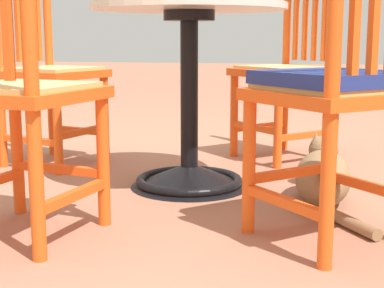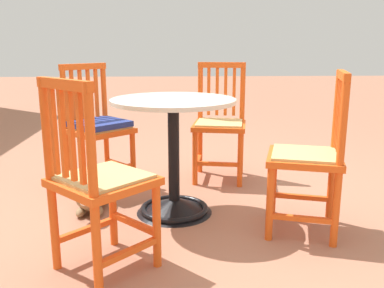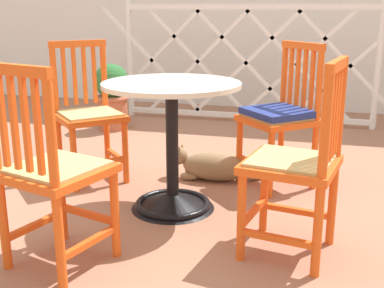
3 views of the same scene
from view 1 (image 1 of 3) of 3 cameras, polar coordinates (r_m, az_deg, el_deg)
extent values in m
plane|color=#A36B51|center=(2.54, -2.12, -3.29)|extent=(24.00, 24.00, 0.00)
cone|color=black|center=(2.38, -0.27, -3.00)|extent=(0.48, 0.48, 0.10)
torus|color=black|center=(2.38, -0.27, -3.59)|extent=(0.44, 0.44, 0.04)
cylinder|color=black|center=(2.33, -0.27, 4.75)|extent=(0.07, 0.07, 0.66)
cylinder|color=black|center=(2.32, -0.28, 12.47)|extent=(0.20, 0.20, 0.04)
cylinder|color=silver|center=(2.32, -0.28, 13.27)|extent=(0.76, 0.76, 0.02)
cylinder|color=#EA5619|center=(2.08, -16.75, -0.47)|extent=(0.04, 0.04, 0.45)
cylinder|color=#EA5619|center=(1.88, -8.69, -1.22)|extent=(0.04, 0.04, 0.45)
cylinder|color=#EA5619|center=(1.57, -15.38, 4.76)|extent=(0.04, 0.04, 0.91)
cube|color=#EA5619|center=(1.76, -11.49, -4.94)|extent=(0.34, 0.09, 0.03)
cube|color=#EA5619|center=(1.98, -12.86, -2.39)|extent=(0.09, 0.34, 0.03)
cube|color=#EA5619|center=(1.81, -16.30, 4.67)|extent=(0.47, 0.47, 0.04)
cube|color=tan|center=(1.81, -16.34, 5.36)|extent=(0.41, 0.41, 0.02)
cube|color=#EA5619|center=(1.61, -17.73, 12.80)|extent=(0.02, 0.03, 0.39)
cylinder|color=#EA5619|center=(1.79, 5.60, -1.74)|extent=(0.04, 0.04, 0.45)
cylinder|color=#EA5619|center=(2.01, 13.46, -0.67)|extent=(0.04, 0.04, 0.45)
cylinder|color=#EA5619|center=(1.50, 13.49, 4.60)|extent=(0.04, 0.04, 0.91)
cube|color=#EA5619|center=(1.68, 8.99, -5.60)|extent=(0.27, 0.25, 0.03)
cube|color=#EA5619|center=(1.91, 16.90, -4.00)|extent=(0.27, 0.25, 0.03)
cube|color=#EA5619|center=(1.90, 9.71, -2.80)|extent=(0.25, 0.27, 0.03)
cube|color=#EA5619|center=(1.74, 13.60, 4.58)|extent=(0.57, 0.57, 0.04)
cube|color=tan|center=(1.74, 13.63, 5.30)|extent=(0.49, 0.49, 0.02)
cube|color=#EA5619|center=(1.54, 15.71, 13.03)|extent=(0.03, 0.03, 0.39)
cube|color=#EA5619|center=(1.59, 17.45, 12.85)|extent=(0.03, 0.03, 0.39)
cube|color=navy|center=(1.73, 13.67, 6.29)|extent=(0.51, 0.51, 0.04)
cylinder|color=#EA5619|center=(2.71, 8.43, 2.30)|extent=(0.04, 0.04, 0.45)
cylinder|color=#EA5619|center=(2.98, 4.14, 3.08)|extent=(0.04, 0.04, 0.45)
cylinder|color=#EA5619|center=(2.93, 13.63, 7.22)|extent=(0.04, 0.04, 0.91)
cylinder|color=#EA5619|center=(3.17, 9.17, 7.59)|extent=(0.04, 0.04, 0.91)
cube|color=#EA5619|center=(2.84, 10.98, 0.84)|extent=(0.26, 0.26, 0.03)
cube|color=#EA5619|center=(3.09, 6.65, 1.71)|extent=(0.26, 0.26, 0.03)
cube|color=#EA5619|center=(2.85, 6.17, 1.61)|extent=(0.26, 0.26, 0.03)
cube|color=#EA5619|center=(2.93, 8.88, 6.94)|extent=(0.57, 0.57, 0.04)
cube|color=tan|center=(2.93, 8.89, 7.37)|extent=(0.49, 0.49, 0.02)
cube|color=#EA5619|center=(2.97, 12.85, 11.63)|extent=(0.03, 0.03, 0.39)
cube|color=#EA5619|center=(3.02, 11.92, 11.64)|extent=(0.03, 0.03, 0.39)
cube|color=#EA5619|center=(3.07, 11.01, 11.65)|extent=(0.03, 0.03, 0.39)
cube|color=#EA5619|center=(3.12, 10.14, 11.65)|extent=(0.03, 0.03, 0.39)
cylinder|color=#EA5619|center=(2.88, -8.54, 2.75)|extent=(0.04, 0.04, 0.45)
cylinder|color=#EA5619|center=(2.62, -13.03, 1.87)|extent=(0.04, 0.04, 0.45)
cylinder|color=#EA5619|center=(3.08, -13.75, 7.35)|extent=(0.04, 0.04, 0.91)
cube|color=#EA5619|center=(3.00, -11.09, 1.33)|extent=(0.12, 0.33, 0.03)
cube|color=#EA5619|center=(2.75, -15.61, 0.34)|extent=(0.12, 0.33, 0.03)
cube|color=#EA5619|center=(2.76, -10.64, 1.20)|extent=(0.33, 0.12, 0.03)
cube|color=#EA5619|center=(2.84, -13.49, 6.68)|extent=(0.50, 0.50, 0.04)
cube|color=tan|center=(2.84, -13.51, 7.12)|extent=(0.43, 0.43, 0.02)
cube|color=#EA5619|center=(3.03, -14.82, 11.52)|extent=(0.03, 0.03, 0.39)
cube|color=#EA5619|center=(2.98, -15.73, 11.51)|extent=(0.03, 0.03, 0.39)
cube|color=#EA5619|center=(2.93, -16.68, 11.49)|extent=(0.03, 0.03, 0.39)
cube|color=#EA5619|center=(2.88, -17.65, 11.47)|extent=(0.03, 0.03, 0.39)
ellipsoid|color=#8E704C|center=(2.19, 12.67, -3.22)|extent=(0.44, 0.20, 0.19)
ellipsoid|color=silver|center=(2.29, 12.67, -2.89)|extent=(0.18, 0.15, 0.14)
sphere|color=#8E704C|center=(2.42, 12.74, -0.60)|extent=(0.12, 0.12, 0.12)
ellipsoid|color=silver|center=(2.46, 12.73, -0.70)|extent=(0.04, 0.05, 0.04)
cone|color=#8E704C|center=(2.40, 12.03, 0.64)|extent=(0.04, 0.04, 0.04)
cone|color=#8E704C|center=(2.40, 13.56, 0.58)|extent=(0.04, 0.04, 0.04)
ellipsoid|color=#8E704C|center=(2.36, 11.29, -3.84)|extent=(0.12, 0.06, 0.05)
ellipsoid|color=#8E704C|center=(2.36, 13.96, -3.94)|extent=(0.12, 0.06, 0.05)
cylinder|color=#8E704C|center=(1.91, 15.58, -7.60)|extent=(0.20, 0.16, 0.04)
camera|label=2|loc=(4.82, 6.57, 15.55)|focal=39.27mm
camera|label=3|loc=(3.40, -53.66, 15.06)|focal=46.01mm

